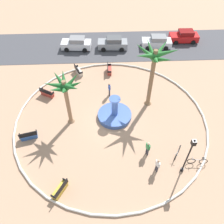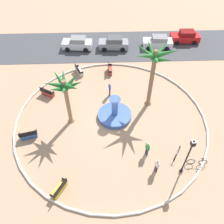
{
  "view_description": "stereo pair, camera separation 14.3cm",
  "coord_description": "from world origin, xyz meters",
  "views": [
    {
      "loc": [
        -0.57,
        -15.22,
        17.34
      ],
      "look_at": [
        0.12,
        0.11,
        1.0
      ],
      "focal_mm": 37.01,
      "sensor_mm": 36.0,
      "label": 1
    },
    {
      "loc": [
        -0.43,
        -15.23,
        17.34
      ],
      "look_at": [
        0.12,
        0.11,
        1.0
      ],
      "focal_mm": 37.01,
      "sensor_mm": 36.0,
      "label": 2
    }
  ],
  "objects": [
    {
      "name": "ground_plane",
      "position": [
        0.0,
        0.0,
        0.0
      ],
      "size": [
        80.0,
        80.0,
        0.0
      ],
      "primitive_type": "plane",
      "color": "tan"
    },
    {
      "name": "plaza_curb",
      "position": [
        0.0,
        0.0,
        0.1
      ],
      "size": [
        18.87,
        18.87,
        0.2
      ],
      "primitive_type": "torus",
      "color": "silver",
      "rests_on": "ground"
    },
    {
      "name": "street_asphalt",
      "position": [
        0.0,
        13.84,
        0.01
      ],
      "size": [
        48.0,
        8.0,
        0.03
      ],
      "primitive_type": "cube",
      "color": "#424247",
      "rests_on": "ground"
    },
    {
      "name": "fountain",
      "position": [
        0.39,
        0.37,
        0.35
      ],
      "size": [
        3.37,
        3.37,
        2.55
      ],
      "color": "#38569E",
      "rests_on": "ground"
    },
    {
      "name": "palm_tree_near_fountain",
      "position": [
        -3.94,
        -0.03,
        4.21
      ],
      "size": [
        3.44,
        3.35,
        5.36
      ],
      "color": "#8E6B4C",
      "rests_on": "ground"
    },
    {
      "name": "palm_tree_by_curb",
      "position": [
        4.03,
        2.15,
        5.27
      ],
      "size": [
        4.13,
        4.05,
        6.75
      ],
      "color": "brown",
      "rests_on": "ground"
    },
    {
      "name": "bench_east",
      "position": [
        -6.83,
        3.86,
        0.35
      ],
      "size": [
        1.64,
        1.23,
        1.0
      ],
      "color": "#B73D33",
      "rests_on": "ground"
    },
    {
      "name": "bench_west",
      "position": [
        -7.66,
        -1.95,
        0.35
      ],
      "size": [
        1.67,
        0.87,
        1.0
      ],
      "color": "#335BA8",
      "rests_on": "ground"
    },
    {
      "name": "bench_north",
      "position": [
        -4.2,
        -7.29,
        0.35
      ],
      "size": [
        1.24,
        1.63,
        1.0
      ],
      "color": "gold",
      "rests_on": "ground"
    },
    {
      "name": "bench_southeast",
      "position": [
        0.12,
        7.79,
        0.35
      ],
      "size": [
        0.53,
        1.61,
        1.0
      ],
      "color": "#B73D33",
      "rests_on": "ground"
    },
    {
      "name": "bench_southwest",
      "position": [
        -3.61,
        7.68,
        0.35
      ],
      "size": [
        1.13,
        1.66,
        1.0
      ],
      "color": "beige",
      "rests_on": "ground"
    },
    {
      "name": "lamppost",
      "position": [
        5.65,
        -5.89,
        2.53
      ],
      "size": [
        0.32,
        0.32,
        4.32
      ],
      "color": "black",
      "rests_on": "ground"
    },
    {
      "name": "bicycle_red_frame",
      "position": [
        7.06,
        -5.3,
        0.38
      ],
      "size": [
        1.72,
        0.44,
        0.94
      ],
      "color": "black",
      "rests_on": "ground"
    },
    {
      "name": "bicycle_by_lamppost",
      "position": [
        5.58,
        -4.4,
        0.38
      ],
      "size": [
        1.0,
        1.46,
        0.94
      ],
      "color": "black",
      "rests_on": "ground"
    },
    {
      "name": "person_cyclist_helmet",
      "position": [
        3.52,
        -5.8,
        0.89
      ],
      "size": [
        0.33,
        0.48,
        1.59
      ],
      "color": "#33333D",
      "rests_on": "ground"
    },
    {
      "name": "person_cyclist_photo",
      "position": [
        2.98,
        -4.16,
        0.93
      ],
      "size": [
        0.34,
        0.47,
        1.65
      ],
      "color": "#33333D",
      "rests_on": "ground"
    },
    {
      "name": "person_pedestrian_stroll",
      "position": [
        -0.01,
        3.6,
        0.96
      ],
      "size": [
        0.24,
        0.53,
        1.71
      ],
      "color": "#33333D",
      "rests_on": "ground"
    },
    {
      "name": "parked_car_leftmost",
      "position": [
        -4.14,
        13.36,
        0.78
      ],
      "size": [
        4.12,
        2.16,
        1.67
      ],
      "color": "silver",
      "rests_on": "ground"
    },
    {
      "name": "parked_car_second",
      "position": [
        0.82,
        13.21,
        0.78
      ],
      "size": [
        4.07,
        2.06,
        1.67
      ],
      "color": "gray",
      "rests_on": "ground"
    },
    {
      "name": "parked_car_third",
      "position": [
        6.9,
        13.27,
        0.78
      ],
      "size": [
        4.1,
        2.12,
        1.67
      ],
      "color": "silver",
      "rests_on": "ground"
    },
    {
      "name": "parked_car_rightmost",
      "position": [
        11.05,
        14.61,
        0.78
      ],
      "size": [
        4.03,
        1.97,
        1.67
      ],
      "color": "red",
      "rests_on": "ground"
    }
  ]
}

